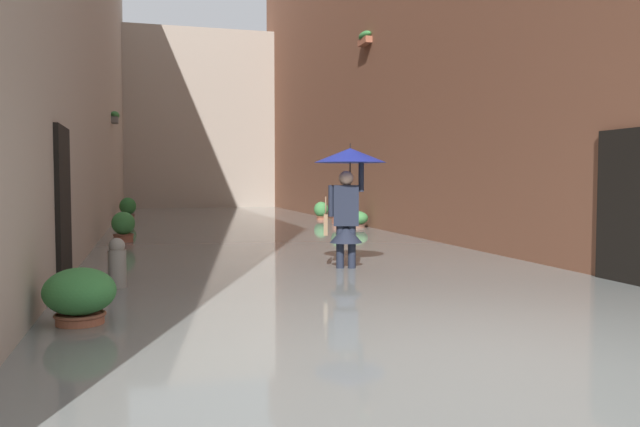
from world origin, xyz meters
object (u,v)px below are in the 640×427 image
Objects in this scene: potted_plant_near_right at (128,210)px; potted_plant_near_left at (338,214)px; potted_plant_mid_left at (357,221)px; potted_plant_mid_right at (80,299)px; person_wading at (348,182)px; mooring_bollard at (117,270)px; potted_plant_far_right at (123,229)px; potted_plant_far_left at (321,211)px.

potted_plant_near_right is 6.93m from potted_plant_near_left.
potted_plant_near_right is at bearing -36.61° from potted_plant_mid_left.
person_wading is at bearing -141.40° from potted_plant_mid_right.
potted_plant_mid_right is at bearing 82.92° from mooring_bollard.
person_wading is 2.40× the size of potted_plant_near_left.
potted_plant_far_right is 1.04× the size of mooring_bollard.
potted_plant_mid_right is 0.81× the size of potted_plant_near_left.
potted_plant_near_left is at bearing 153.76° from potted_plant_near_right.
mooring_bollard is (5.97, 10.03, -0.06)m from potted_plant_near_left.
potted_plant_near_right reaches higher than potted_plant_mid_left.
potted_plant_near_right is at bearing -88.93° from mooring_bollard.
potted_plant_far_left is 0.89× the size of potted_plant_near_left.
potted_plant_far_right is 6.65m from potted_plant_mid_left.
potted_plant_near_left is (0.08, -1.61, 0.10)m from potted_plant_mid_left.
person_wading is at bearing 76.53° from potted_plant_far_left.
potted_plant_far_right reaches higher than mooring_bollard.
potted_plant_near_right is at bearing -90.02° from potted_plant_mid_right.
potted_plant_near_right is at bearing -8.99° from potted_plant_far_left.
potted_plant_near_left is (-2.64, -9.16, -1.03)m from person_wading.
potted_plant_far_left is 15.43m from potted_plant_mid_right.
potted_plant_mid_left is (-0.02, 3.69, -0.08)m from potted_plant_far_left.
potted_plant_far_right is at bearing 33.52° from potted_plant_near_left.
potted_plant_near_right is 13.09m from mooring_bollard.
potted_plant_mid_left is at bearing 92.78° from potted_plant_near_left.
potted_plant_near_right is 1.08× the size of potted_plant_near_left.
person_wading is at bearing 124.15° from potted_plant_far_right.
potted_plant_far_right is at bearing -55.85° from person_wading.
potted_plant_near_left is 1.08× the size of mooring_bollard.
mooring_bollard is (6.05, 8.41, 0.03)m from potted_plant_mid_left.
potted_plant_mid_right is at bearing 38.60° from person_wading.
mooring_bollard is (3.34, 0.86, -1.10)m from person_wading.
mooring_bollard is at bearing 63.51° from potted_plant_far_left.
potted_plant_far_left is 1.10× the size of potted_plant_mid_right.
person_wading is 2.50× the size of potted_plant_far_right.
potted_plant_mid_left is at bearing -125.73° from mooring_bollard.
potted_plant_far_left is 8.68m from potted_plant_far_right.
person_wading reaches higher than potted_plant_mid_left.
potted_plant_near_left is at bearing 88.44° from potted_plant_far_left.
potted_plant_near_left is at bearing -117.35° from potted_plant_mid_right.
potted_plant_mid_right is (0.11, 7.98, -0.04)m from potted_plant_far_right.
potted_plant_near_right reaches higher than potted_plant_mid_right.
potted_plant_far_right is 7.98m from potted_plant_mid_right.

